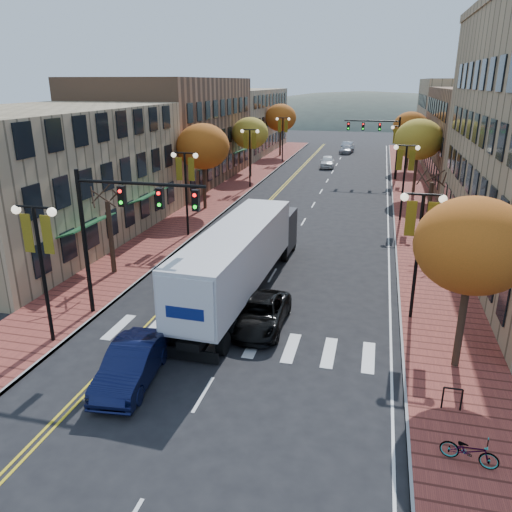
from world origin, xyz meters
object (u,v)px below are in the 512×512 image
Objects in this scene: bicycle at (469,451)px; black_suv at (261,314)px; navy_sedan at (132,364)px; semi_truck at (244,252)px.

black_suv is at bearing 61.23° from bicycle.
navy_sedan is at bearing 94.94° from bicycle.
semi_truck is 3.28× the size of black_suv.
navy_sedan is 11.62m from bicycle.
semi_truck reaches higher than bicycle.
bicycle is (7.87, -7.10, -0.09)m from black_suv.
semi_truck is at bearing 72.27° from navy_sedan.
bicycle is at bearing -46.24° from semi_truck.
navy_sedan is at bearing -124.26° from black_suv.
bicycle is at bearing -14.42° from navy_sedan.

